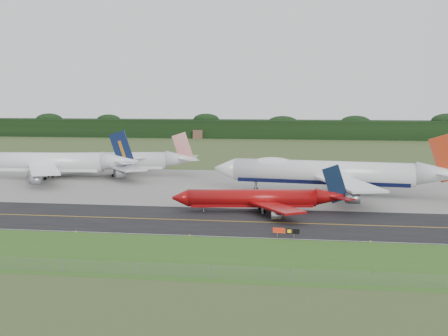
% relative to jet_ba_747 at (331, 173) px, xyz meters
% --- Properties ---
extents(ground, '(600.00, 600.00, 0.00)m').
position_rel_jet_ba_747_xyz_m(ground, '(-25.44, -38.47, -6.08)').
color(ground, '#435226').
rests_on(ground, ground).
extents(grass_verge, '(400.00, 30.00, 0.01)m').
position_rel_jet_ba_747_xyz_m(grass_verge, '(-25.44, -73.47, -6.08)').
color(grass_verge, '#325A1A').
rests_on(grass_verge, ground).
extents(taxiway, '(400.00, 32.00, 0.02)m').
position_rel_jet_ba_747_xyz_m(taxiway, '(-25.44, -42.47, -6.07)').
color(taxiway, black).
rests_on(taxiway, ground).
extents(apron, '(400.00, 78.00, 0.01)m').
position_rel_jet_ba_747_xyz_m(apron, '(-25.44, 12.53, -6.08)').
color(apron, gray).
rests_on(apron, ground).
extents(taxiway_centreline, '(400.00, 0.40, 0.00)m').
position_rel_jet_ba_747_xyz_m(taxiway_centreline, '(-25.44, -42.47, -6.05)').
color(taxiway_centreline, gold).
rests_on(taxiway_centreline, taxiway).
extents(taxiway_edge_line, '(400.00, 0.25, 0.00)m').
position_rel_jet_ba_747_xyz_m(taxiway_edge_line, '(-25.44, -57.97, -6.05)').
color(taxiway_edge_line, silver).
rests_on(taxiway_edge_line, taxiway).
extents(perimeter_fence, '(320.00, 0.10, 320.00)m').
position_rel_jet_ba_747_xyz_m(perimeter_fence, '(-25.44, -86.47, -4.98)').
color(perimeter_fence, slate).
rests_on(perimeter_fence, ground).
extents(horizon_treeline, '(700.00, 25.00, 12.00)m').
position_rel_jet_ba_747_xyz_m(horizon_treeline, '(-25.44, 235.29, -0.61)').
color(horizon_treeline, black).
rests_on(horizon_treeline, ground).
extents(jet_ba_747, '(71.08, 58.41, 17.87)m').
position_rel_jet_ba_747_xyz_m(jet_ba_747, '(0.00, 0.00, 0.00)').
color(jet_ba_747, white).
rests_on(jet_ba_747, ground).
extents(jet_red_737, '(42.72, 34.51, 11.54)m').
position_rel_jet_ba_747_xyz_m(jet_red_737, '(-17.00, -30.02, -2.89)').
color(jet_red_737, maroon).
rests_on(jet_red_737, ground).
extents(jet_navy_gold, '(64.22, 55.94, 16.58)m').
position_rel_jet_ba_747_xyz_m(jet_navy_gold, '(-94.39, 19.30, -0.64)').
color(jet_navy_gold, white).
rests_on(jet_navy_gold, ground).
extents(jet_star_tail, '(57.73, 47.52, 15.32)m').
position_rel_jet_ba_747_xyz_m(jet_star_tail, '(-73.99, 30.24, -0.97)').
color(jet_star_tail, silver).
rests_on(jet_star_tail, ground).
extents(taxiway_sign, '(5.29, 0.97, 1.77)m').
position_rel_jet_ba_747_xyz_m(taxiway_sign, '(-9.75, -56.49, -4.83)').
color(taxiway_sign, slate).
rests_on(taxiway_sign, ground).
extents(edge_marker_left, '(0.16, 0.16, 0.50)m').
position_rel_jet_ba_747_xyz_m(edge_marker_left, '(-52.32, -58.97, -5.83)').
color(edge_marker_left, yellow).
rests_on(edge_marker_left, ground).
extents(edge_marker_center, '(0.16, 0.16, 0.50)m').
position_rel_jet_ba_747_xyz_m(edge_marker_center, '(-28.66, -58.97, -5.83)').
color(edge_marker_center, yellow).
rests_on(edge_marker_center, ground).
extents(edge_marker_right, '(0.16, 0.16, 0.50)m').
position_rel_jet_ba_747_xyz_m(edge_marker_right, '(6.40, -58.97, -5.83)').
color(edge_marker_right, yellow).
rests_on(edge_marker_right, ground).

